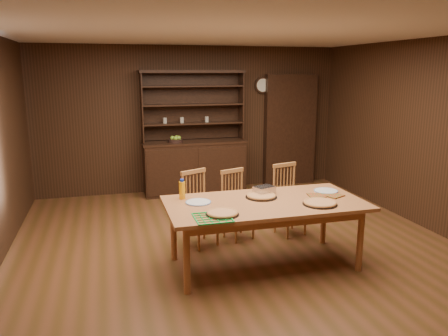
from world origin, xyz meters
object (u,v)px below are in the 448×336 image
object	(u,v)px
china_hutch	(194,160)
juice_bottle	(182,190)
chair_right	(288,197)
chair_center	(236,202)
chair_left	(198,206)
dining_table	(265,208)

from	to	relation	value
china_hutch	juice_bottle	xyz separation A→B (m)	(-0.72, -2.86, 0.26)
chair_right	china_hutch	bearing A→B (deg)	94.93
chair_center	chair_right	xyz separation A→B (m)	(0.72, -0.03, 0.02)
chair_center	chair_right	world-z (taller)	chair_right
chair_center	chair_left	bearing A→B (deg)	170.43
dining_table	chair_left	size ratio (longest dim) A/B	2.30
dining_table	chair_center	xyz separation A→B (m)	(-0.05, 0.92, -0.20)
chair_right	juice_bottle	size ratio (longest dim) A/B	4.15
china_hutch	juice_bottle	distance (m)	2.96
china_hutch	chair_center	distance (m)	2.29
chair_center	chair_right	bearing A→B (deg)	-22.46
chair_center	dining_table	bearing A→B (deg)	-106.50
chair_center	chair_right	size ratio (longest dim) A/B	0.95
juice_bottle	chair_right	bearing A→B (deg)	19.36
chair_right	dining_table	bearing A→B (deg)	-141.03
dining_table	chair_right	bearing A→B (deg)	53.16
chair_left	chair_right	bearing A→B (deg)	-21.87
china_hutch	chair_left	size ratio (longest dim) A/B	2.29
chair_left	chair_right	xyz separation A→B (m)	(1.25, 0.06, 0.00)
china_hutch	chair_center	xyz separation A→B (m)	(0.08, -2.29, -0.12)
dining_table	juice_bottle	xyz separation A→B (m)	(-0.86, 0.35, 0.17)
chair_right	chair_left	bearing A→B (deg)	168.76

